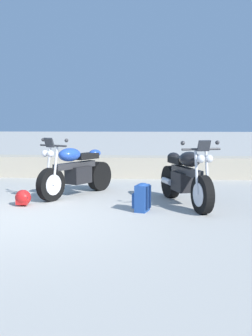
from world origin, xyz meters
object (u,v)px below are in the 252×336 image
(rider_helmet, at_px, (23,198))
(motorcycle_blue_near_left, at_px, (76,171))
(rider_backpack, at_px, (142,197))
(motorcycle_black_centre, at_px, (186,178))

(rider_helmet, bearing_deg, motorcycle_blue_near_left, 54.77)
(motorcycle_blue_near_left, xyz_separation_m, rider_backpack, (1.36, -1.34, -0.24))
(motorcycle_blue_near_left, bearing_deg, rider_helmet, -125.23)
(rider_backpack, bearing_deg, rider_helmet, 171.88)
(motorcycle_blue_near_left, height_order, motorcycle_black_centre, same)
(motorcycle_blue_near_left, xyz_separation_m, motorcycle_black_centre, (2.11, -0.78, 0.00))
(rider_backpack, bearing_deg, motorcycle_black_centre, 36.82)
(motorcycle_blue_near_left, distance_m, rider_backpack, 1.93)
(motorcycle_black_centre, relative_size, rider_helmet, 7.17)
(motorcycle_black_centre, relative_size, rider_backpack, 4.27)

